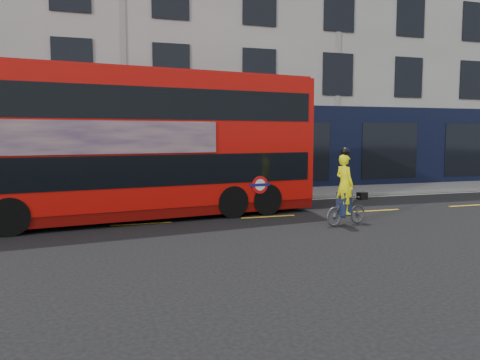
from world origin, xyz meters
name	(u,v)px	position (x,y,z in m)	size (l,w,h in m)	color
ground	(147,234)	(0.00, 0.00, 0.00)	(120.00, 120.00, 0.00)	black
pavement	(129,199)	(0.00, 6.50, 0.06)	(60.00, 3.00, 0.12)	slate
kerb	(132,205)	(0.00, 5.00, 0.07)	(60.00, 0.12, 0.13)	gray
building_terrace	(116,39)	(0.00, 12.94, 7.49)	(50.00, 10.07, 15.00)	#AFABA5
road_edge_line	(133,208)	(0.00, 4.70, 0.00)	(58.00, 0.10, 0.01)	silver
lane_dashes	(141,224)	(0.00, 1.50, 0.00)	(58.00, 0.12, 0.01)	gold
bus	(140,144)	(0.11, 2.48, 2.33)	(11.51, 4.06, 4.55)	#BA0C07
cyclist	(346,198)	(5.65, -0.46, 0.79)	(1.53, 0.74, 2.26)	#4F5054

